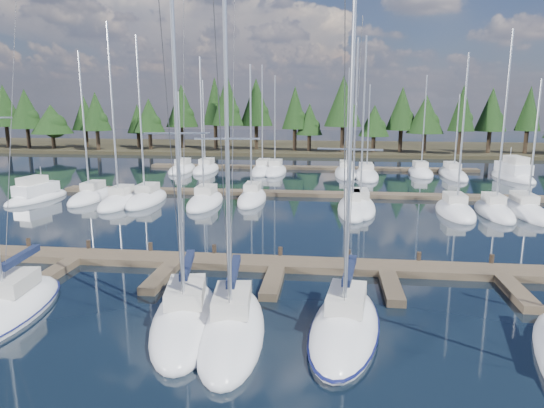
# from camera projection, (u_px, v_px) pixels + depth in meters

# --- Properties ---
(ground) EXTENTS (260.00, 260.00, 0.00)m
(ground) POSITION_uv_depth(u_px,v_px,m) (294.00, 218.00, 39.52)
(ground) COLOR black
(ground) RESTS_ON ground
(far_shore) EXTENTS (220.00, 30.00, 0.60)m
(far_shore) POSITION_uv_depth(u_px,v_px,m) (316.00, 148.00, 97.76)
(far_shore) COLOR #312B1B
(far_shore) RESTS_ON ground
(main_dock) EXTENTS (44.00, 6.13, 0.90)m
(main_dock) POSITION_uv_depth(u_px,v_px,m) (277.00, 267.00, 27.19)
(main_dock) COLOR brown
(main_dock) RESTS_ON ground
(back_docks) EXTENTS (50.00, 21.80, 0.40)m
(back_docks) POSITION_uv_depth(u_px,v_px,m) (306.00, 179.00, 58.51)
(back_docks) COLOR brown
(back_docks) RESTS_ON ground
(front_sailboat_1) EXTENTS (3.67, 8.08, 15.78)m
(front_sailboat_1) POSITION_uv_depth(u_px,v_px,m) (10.00, 308.00, 21.64)
(front_sailboat_1) COLOR white
(front_sailboat_1) RESTS_ON ground
(front_sailboat_2) EXTENTS (4.27, 8.62, 14.77)m
(front_sailboat_2) POSITION_uv_depth(u_px,v_px,m) (186.00, 319.00, 20.54)
(front_sailboat_2) COLOR white
(front_sailboat_2) RESTS_ON ground
(front_sailboat_3) EXTENTS (3.57, 8.58, 14.51)m
(front_sailboat_3) POSITION_uv_depth(u_px,v_px,m) (232.00, 328.00, 19.72)
(front_sailboat_3) COLOR white
(front_sailboat_3) RESTS_ON ground
(front_sailboat_4) EXTENTS (3.84, 8.64, 13.77)m
(front_sailboat_4) POSITION_uv_depth(u_px,v_px,m) (345.00, 326.00, 19.90)
(front_sailboat_4) COLOR white
(front_sailboat_4) RESTS_ON ground
(back_sailboat_rows) EXTENTS (42.17, 32.45, 16.85)m
(back_sailboat_rows) POSITION_uv_depth(u_px,v_px,m) (306.00, 185.00, 54.01)
(back_sailboat_rows) COLOR white
(back_sailboat_rows) RESTS_ON ground
(motor_yacht_left) EXTENTS (4.00, 8.04, 3.83)m
(motor_yacht_left) POSITION_uv_depth(u_px,v_px,m) (37.00, 196.00, 46.93)
(motor_yacht_left) COLOR white
(motor_yacht_left) RESTS_ON ground
(motor_yacht_right) EXTENTS (4.45, 9.68, 4.66)m
(motor_yacht_right) POSITION_uv_depth(u_px,v_px,m) (513.00, 175.00, 60.03)
(motor_yacht_right) COLOR white
(motor_yacht_right) RESTS_ON ground
(tree_line) EXTENTS (186.55, 11.99, 13.59)m
(tree_line) POSITION_uv_depth(u_px,v_px,m) (317.00, 112.00, 86.67)
(tree_line) COLOR black
(tree_line) RESTS_ON far_shore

